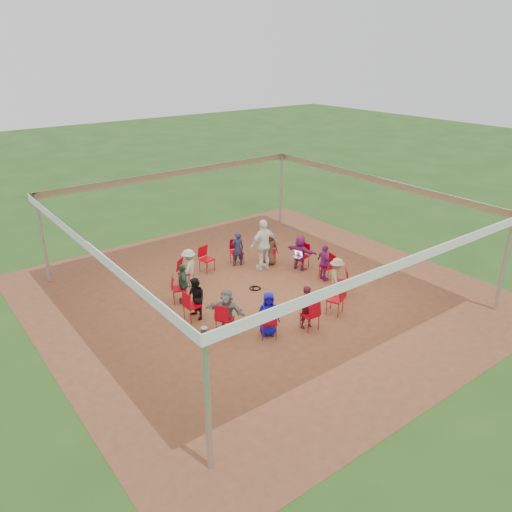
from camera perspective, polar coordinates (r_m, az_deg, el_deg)
ground at (r=15.78m, az=0.44°, el=-4.37°), size 80.00×80.00×0.00m
dirt_patch at (r=15.78m, az=0.44°, el=-4.35°), size 13.00×13.00×0.00m
tent at (r=14.85m, az=0.47°, el=3.79°), size 10.33×10.33×3.00m
chair_0 at (r=17.48m, az=5.26°, el=-0.02°), size 0.54×0.53×0.90m
chair_1 at (r=17.84m, az=1.61°, el=0.55°), size 0.61×0.61×0.90m
chair_2 at (r=17.75m, az=-2.22°, el=0.42°), size 0.54×0.55×0.90m
chair_3 at (r=17.22m, az=-5.64°, el=-0.40°), size 0.49×0.50×0.90m
chair_4 at (r=16.35m, az=-8.02°, el=-1.84°), size 0.60×0.60×0.90m
chair_5 at (r=15.29m, az=-8.74°, el=-3.72°), size 0.58×0.57×0.90m
chair_6 at (r=14.28m, az=-7.28°, el=-5.67°), size 0.46×0.44×0.90m
chair_7 at (r=13.57m, az=-3.57°, el=-7.14°), size 0.59×0.58×0.90m
chair_8 at (r=13.39m, az=1.47°, el=-7.54°), size 0.59×0.60×0.90m
chair_9 at (r=13.80m, az=6.16°, el=-6.68°), size 0.45×0.47×0.90m
chair_10 at (r=14.66m, az=9.02°, el=-4.96°), size 0.56×0.57×0.90m
chair_11 at (r=15.73m, az=9.58°, el=-2.99°), size 0.61×0.60×0.90m
chair_12 at (r=16.73m, az=8.13°, el=-1.25°), size 0.51×0.50×0.90m
person_seated_0 at (r=17.32m, az=5.08°, el=0.40°), size 0.74×1.23×1.25m
person_seated_1 at (r=17.66m, az=1.57°, el=0.94°), size 0.67×0.67×1.25m
person_seated_2 at (r=17.57m, az=-2.12°, el=0.82°), size 0.53×0.43×1.25m
person_seated_3 at (r=16.23m, az=-7.67°, el=-1.32°), size 0.88×0.80×1.25m
person_seated_4 at (r=15.22m, az=-8.33°, el=-3.07°), size 0.65×0.82×1.25m
person_seated_5 at (r=14.25m, az=-6.91°, el=-4.89°), size 0.38×0.62×1.25m
person_seated_6 at (r=13.58m, az=-3.37°, el=-6.25°), size 0.96×1.22×1.25m
person_seated_7 at (r=13.41m, az=1.42°, el=-6.62°), size 0.70×0.61×1.25m
person_seated_8 at (r=13.80m, az=5.88°, el=-5.83°), size 0.48×0.33×1.25m
person_seated_9 at (r=15.63m, az=9.19°, el=-2.40°), size 0.82×0.88×1.25m
person_seated_10 at (r=16.60m, az=7.82°, el=-0.76°), size 0.51×0.79×1.25m
standing_person at (r=17.16m, az=0.90°, el=1.29°), size 1.10×0.62×1.81m
cable_coil at (r=16.09m, az=-0.05°, el=-3.71°), size 0.40×0.40×0.03m
laptop at (r=17.20m, az=4.79°, el=0.12°), size 0.34×0.38×0.22m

